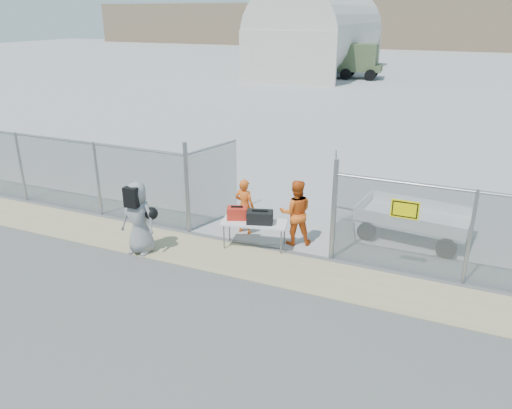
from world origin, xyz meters
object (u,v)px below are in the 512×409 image
at_px(security_worker_left, 244,206).
at_px(visitor, 138,218).
at_px(folding_table, 254,234).
at_px(security_worker_right, 296,213).
at_px(utility_trailer, 414,222).

relative_size(security_worker_left, visitor, 0.83).
bearing_deg(folding_table, security_worker_right, 22.80).
relative_size(security_worker_left, utility_trailer, 0.42).
height_order(folding_table, security_worker_left, security_worker_left).
distance_m(folding_table, security_worker_left, 1.01).
xyz_separation_m(security_worker_right, visitor, (-3.36, -2.01, 0.06)).
bearing_deg(security_worker_right, folding_table, 10.14).
xyz_separation_m(folding_table, visitor, (-2.48, -1.40, 0.57)).
distance_m(folding_table, visitor, 2.91).
height_order(folding_table, visitor, visitor).
bearing_deg(visitor, folding_table, 27.37).
xyz_separation_m(folding_table, security_worker_left, (-0.60, 0.70, 0.42)).
xyz_separation_m(folding_table, utility_trailer, (3.62, 2.24, 0.10)).
bearing_deg(security_worker_right, visitor, 6.27).
relative_size(folding_table, security_worker_right, 0.95).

